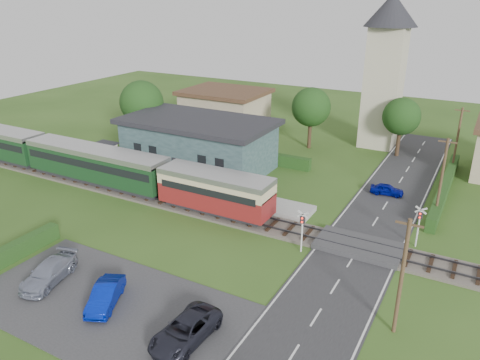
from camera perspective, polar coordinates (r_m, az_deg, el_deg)
The scene contains 30 objects.
ground at distance 37.56m, azimuth -1.47°, elevation -6.03°, with size 120.00×120.00×0.00m, color #2D4C19.
railway_track at distance 39.06m, azimuth 0.01°, elevation -4.68°, with size 76.00×3.20×0.49m.
road at distance 34.25m, azimuth 13.35°, elevation -9.62°, with size 6.00×70.00×0.05m, color #28282B.
car_park at distance 30.33m, azimuth -15.93°, elevation -14.43°, with size 17.00×9.00×0.08m, color #333335.
crossing_deck at distance 35.84m, azimuth 14.29°, elevation -7.83°, with size 6.20×3.40×0.45m, color #333335.
platform at distance 46.52m, azimuth -8.91°, elevation -0.29°, with size 30.00×3.00×0.45m, color gray.
equipment_hut at distance 51.06m, azimuth -16.19°, elevation 2.94°, with size 2.30×2.30×2.55m.
station_building at distance 50.10m, azimuth -5.07°, elevation 4.52°, with size 16.00×9.00×5.30m.
train at distance 49.68m, azimuth -19.73°, elevation 2.51°, with size 43.20×2.90×3.40m.
church_tower at distance 58.29m, azimuth 17.40°, elevation 13.69°, with size 6.00×6.00×17.60m.
house_west at distance 64.07m, azimuth -1.84°, elevation 8.54°, with size 10.80×8.80×5.50m.
hedge_carpark at distance 36.60m, azimuth -26.90°, elevation -8.37°, with size 0.80×9.00×1.20m, color #193814.
hedge_roadside at distance 47.79m, azimuth 23.69°, elevation -0.86°, with size 0.80×18.00×1.20m, color #193814.
hedge_station at distance 54.33m, azimuth -2.37°, elevation 3.72°, with size 22.00×0.80×1.30m, color #193814.
tree_a at distance 57.63m, azimuth -11.89°, elevation 9.21°, with size 5.20×5.20×8.00m.
tree_b at distance 56.35m, azimuth 8.66°, elevation 8.77°, with size 4.60×4.60×7.34m.
tree_c at distance 55.84m, azimuth 19.09°, elevation 7.31°, with size 4.20×4.20×6.78m.
utility_pole_b at distance 26.69m, azimuth 19.12°, elevation -11.01°, with size 1.40×0.22×7.00m.
utility_pole_c at distance 41.13m, azimuth 23.35°, elevation 0.19°, with size 1.40×0.22×7.00m.
utility_pole_d at distance 52.55m, azimuth 24.94°, elevation 4.43°, with size 1.40×0.22×7.00m.
crossing_signal_near at distance 33.80m, azimuth 7.60°, elevation -5.50°, with size 0.84×0.28×3.28m.
crossing_signal_far at distance 36.57m, azimuth 21.02°, elevation -4.66°, with size 0.84×0.28×3.28m.
streetlamp_west at distance 63.89m, azimuth -9.63°, elevation 8.44°, with size 0.30×0.30×5.15m.
streetlamp_east at distance 57.47m, azimuth 27.10°, elevation 4.81°, with size 0.30×0.30×5.15m.
car_on_road at distance 45.57m, azimuth 17.48°, elevation -1.10°, with size 1.21×3.00×1.02m, color #040B87.
car_park_blue at distance 29.97m, azimuth -16.08°, elevation -13.34°, with size 1.35×3.87×1.28m, color #031791.
car_park_silver at distance 33.25m, azimuth -22.29°, elevation -10.39°, with size 1.84×4.52×1.31m, color gray.
car_park_dark at distance 26.54m, azimuth -6.66°, elevation -17.74°, with size 2.14×4.64×1.29m, color #1F202B.
pedestrian_near at distance 41.08m, azimuth 0.04°, elevation -1.38°, with size 0.66×0.43×1.80m, color gray.
pedestrian_far at distance 48.88m, azimuth -13.50°, elevation 1.75°, with size 0.77×0.60×1.59m, color gray.
Camera 1 is at (16.85, -28.59, 17.59)m, focal length 35.00 mm.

